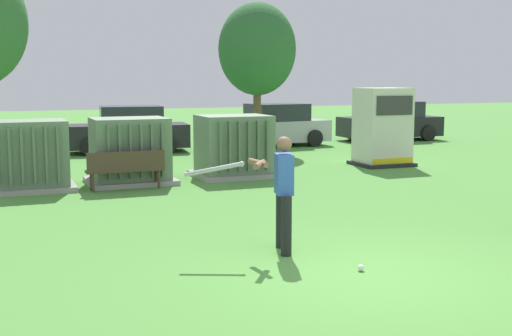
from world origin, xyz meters
name	(u,v)px	position (x,y,z in m)	size (l,w,h in m)	color
ground_plane	(369,275)	(0.00, 0.00, 0.00)	(96.00, 96.00, 0.00)	#51933D
transformer_west	(27,156)	(-3.86, 8.79, 0.79)	(2.10, 1.70, 1.62)	#9E9B93
transformer_mid_west	(130,152)	(-1.44, 8.86, 0.79)	(2.10, 1.70, 1.62)	#9E9B93
transformer_mid_east	(234,147)	(1.32, 8.98, 0.79)	(2.10, 1.70, 1.62)	#9E9B93
generator_enclosure	(382,127)	(6.20, 9.49, 1.14)	(1.60, 1.40, 2.30)	#262626
park_bench	(126,167)	(-1.73, 7.92, 0.54)	(1.80, 0.42, 0.92)	#4C3828
batter	(280,188)	(-0.63, 1.52, 0.98)	(1.61, 0.77, 1.74)	black
sports_ball	(361,268)	(-0.02, 0.18, 0.04)	(0.09, 0.09, 0.09)	white
tree_center_left	(257,49)	(4.22, 14.58, 3.58)	(2.73, 2.73, 5.22)	brown
parked_car_left_of_center	(128,131)	(-0.15, 15.85, 0.75)	(4.36, 2.26, 1.62)	black
parked_car_right_of_center	(274,126)	(5.43, 15.81, 0.75)	(4.37, 2.28, 1.62)	#B2B2B7
parked_car_rightmost	(391,122)	(10.91, 16.26, 0.75)	(4.21, 1.93, 1.62)	black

